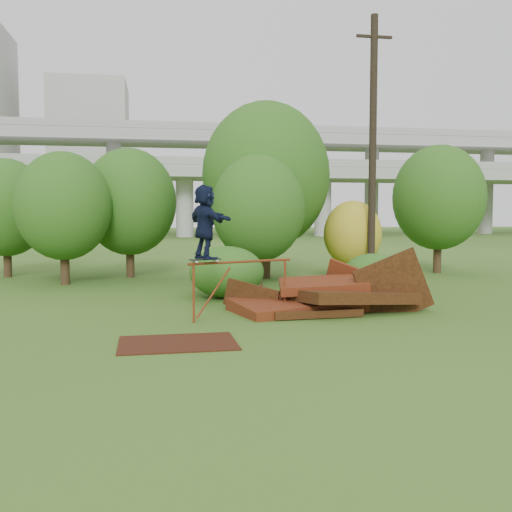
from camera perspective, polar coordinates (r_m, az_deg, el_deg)
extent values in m
plane|color=#2D5116|center=(13.06, 4.99, -7.58)|extent=(240.00, 240.00, 0.00)
cube|color=#46190C|center=(15.79, 4.07, -4.90)|extent=(3.81, 2.88, 0.56)
cube|color=black|center=(15.89, 9.61, -4.01)|extent=(3.49, 2.61, 0.61)
cube|color=#46190C|center=(16.11, 6.68, -2.87)|extent=(2.65, 2.00, 0.50)
cube|color=black|center=(16.07, 13.56, -3.15)|extent=(2.31, 0.36, 2.25)
cube|color=#46190C|center=(17.19, 9.13, -2.97)|extent=(1.28, 1.35, 1.66)
cube|color=black|center=(15.91, -0.48, -4.20)|extent=(1.52, 0.86, 1.07)
cube|color=black|center=(14.73, 6.33, -5.80)|extent=(2.39, 0.37, 0.19)
cube|color=#46190C|center=(17.00, 10.74, -1.71)|extent=(0.83, 1.03, 0.29)
cylinder|color=maroon|center=(14.08, -6.26, -3.76)|extent=(0.06, 0.06, 1.45)
cylinder|color=maroon|center=(15.45, 2.92, -3.05)|extent=(0.06, 0.06, 1.45)
cylinder|color=maroon|center=(14.64, -1.46, -0.58)|extent=(2.83, 1.21, 0.06)
cube|color=black|center=(14.14, -5.09, -0.34)|extent=(0.82, 0.50, 0.03)
cylinder|color=beige|center=(13.93, -5.98, -0.58)|extent=(0.06, 0.05, 0.06)
cylinder|color=beige|center=(14.09, -6.29, -0.54)|extent=(0.06, 0.05, 0.06)
cylinder|color=beige|center=(14.19, -3.90, -0.49)|extent=(0.06, 0.05, 0.06)
cylinder|color=beige|center=(14.35, -4.22, -0.44)|extent=(0.06, 0.05, 0.06)
imported|color=black|center=(14.10, -5.11, 3.42)|extent=(1.21, 1.77, 1.83)
cube|color=#38170C|center=(11.96, -7.84, -8.61)|extent=(2.44, 1.77, 0.03)
cylinder|color=black|center=(23.04, -18.57, -0.67)|extent=(0.34, 0.34, 1.66)
ellipsoid|color=#1A4B14|center=(22.97, -18.69, 4.76)|extent=(3.60, 3.60, 4.14)
cylinder|color=black|center=(24.97, -12.46, -0.10)|extent=(0.35, 0.35, 1.75)
ellipsoid|color=#1A4B14|center=(24.92, -12.55, 5.32)|extent=(3.96, 3.96, 4.56)
cylinder|color=black|center=(21.43, 0.22, -0.86)|extent=(0.34, 0.34, 1.61)
ellipsoid|color=#1A4B14|center=(21.36, 0.22, 4.80)|extent=(3.50, 3.50, 4.02)
cylinder|color=black|center=(24.05, 0.98, 0.53)|extent=(0.40, 0.40, 2.33)
ellipsoid|color=#1A4B14|center=(24.06, 0.99, 8.06)|extent=(5.32, 5.32, 6.12)
cylinder|color=black|center=(23.63, 9.60, -1.18)|extent=(0.29, 0.29, 1.02)
ellipsoid|color=#A58C19|center=(23.55, 9.64, 2.19)|extent=(2.36, 2.36, 2.71)
cylinder|color=black|center=(27.61, 17.68, 0.35)|extent=(0.36, 0.36, 1.90)
ellipsoid|color=#1A4B14|center=(27.57, 17.79, 5.59)|extent=(4.19, 4.19, 4.81)
cylinder|color=black|center=(26.72, -23.59, -0.21)|extent=(0.34, 0.34, 1.63)
ellipsoid|color=#1A4B14|center=(26.66, -23.72, 4.47)|extent=(3.64, 3.64, 4.19)
ellipsoid|color=#1A4B14|center=(18.31, -2.94, -1.61)|extent=(2.40, 2.22, 1.66)
ellipsoid|color=#1A4B14|center=(19.08, 11.55, -1.85)|extent=(1.98, 1.82, 1.40)
cylinder|color=black|center=(22.53, 11.59, 10.22)|extent=(0.28, 0.28, 10.18)
cube|color=black|center=(23.39, 11.74, 20.68)|extent=(1.40, 0.10, 0.10)
cube|color=gray|center=(72.65, -7.18, 8.22)|extent=(160.00, 9.00, 1.40)
cube|color=gray|center=(79.13, -7.40, 11.50)|extent=(160.00, 9.00, 1.40)
cylinder|color=gray|center=(73.88, -21.29, 4.80)|extent=(2.20, 2.20, 8.00)
cylinder|color=gray|center=(72.46, -7.15, 5.06)|extent=(2.20, 2.20, 8.00)
cylinder|color=gray|center=(75.45, 6.69, 5.02)|extent=(2.20, 2.20, 8.00)
cube|color=#9E9E99|center=(115.65, -16.20, 9.49)|extent=(14.00, 14.00, 28.00)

